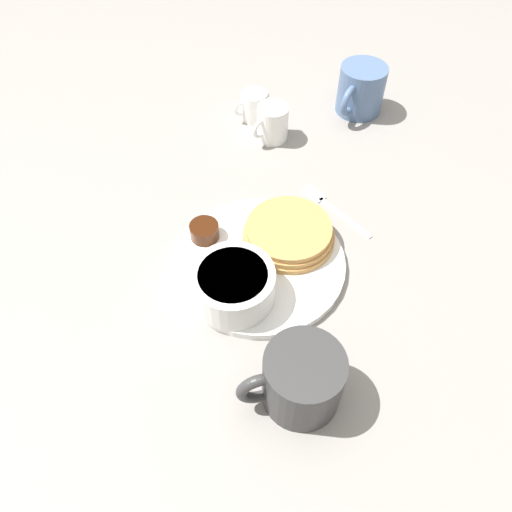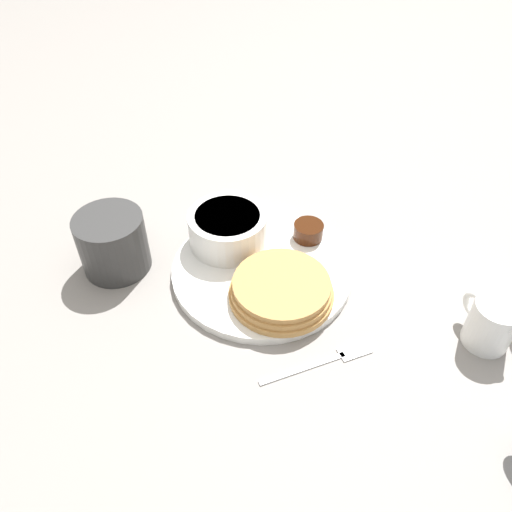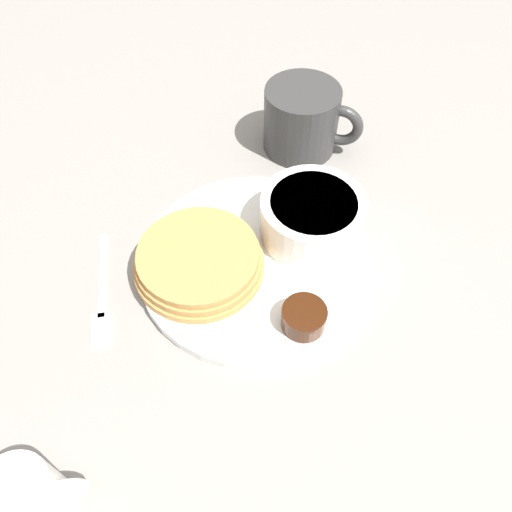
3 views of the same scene
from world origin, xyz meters
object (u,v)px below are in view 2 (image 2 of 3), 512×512
fork (332,359)px  creamer_pitcher_near (495,323)px  plate (265,270)px  bowl (231,228)px  coffee_mug (116,242)px

fork → creamer_pitcher_near: bearing=-80.5°
plate → bowl: size_ratio=2.22×
creamer_pitcher_near → fork: bearing=99.5°
plate → fork: 0.17m
bowl → fork: size_ratio=0.81×
plate → bowl: bowl is taller
plate → coffee_mug: (0.02, 0.20, 0.04)m
coffee_mug → fork: 0.33m
bowl → coffee_mug: bearing=103.2°
plate → fork: plate is taller
bowl → creamer_pitcher_near: creamer_pitcher_near is taller
creamer_pitcher_near → fork: 0.20m
plate → fork: size_ratio=1.81×
creamer_pitcher_near → bowl: bearing=63.1°
plate → coffee_mug: bearing=85.7°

